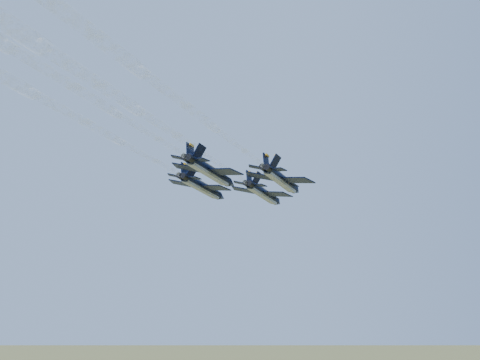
{
  "coord_description": "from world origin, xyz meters",
  "views": [
    {
      "loc": [
        7.3,
        -108.81,
        78.09
      ],
      "look_at": [
        2.14,
        1.79,
        103.51
      ],
      "focal_mm": 40.0,
      "sensor_mm": 36.0,
      "label": 1
    }
  ],
  "objects_px": {
    "jet_right": "(282,180)",
    "jet_slot": "(211,171)",
    "jet_left": "(203,187)",
    "jet_lead": "(264,193)"
  },
  "relations": [
    {
      "from": "jet_right",
      "to": "jet_slot",
      "type": "bearing_deg",
      "value": -127.17
    },
    {
      "from": "jet_lead",
      "to": "jet_left",
      "type": "height_order",
      "value": "same"
    },
    {
      "from": "jet_lead",
      "to": "jet_right",
      "type": "distance_m",
      "value": 14.32
    },
    {
      "from": "jet_slot",
      "to": "jet_left",
      "type": "bearing_deg",
      "value": 126.56
    },
    {
      "from": "jet_left",
      "to": "jet_right",
      "type": "xyz_separation_m",
      "value": [
        16.91,
        -6.35,
        0.0
      ]
    },
    {
      "from": "jet_left",
      "to": "jet_slot",
      "type": "xyz_separation_m",
      "value": [
        3.12,
        -13.96,
        0.0
      ]
    },
    {
      "from": "jet_right",
      "to": "jet_slot",
      "type": "distance_m",
      "value": 15.75
    },
    {
      "from": "jet_lead",
      "to": "jet_right",
      "type": "relative_size",
      "value": 1.0
    },
    {
      "from": "jet_right",
      "to": "jet_slot",
      "type": "relative_size",
      "value": 1.0
    },
    {
      "from": "jet_right",
      "to": "jet_left",
      "type": "bearing_deg",
      "value": -176.64
    }
  ]
}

